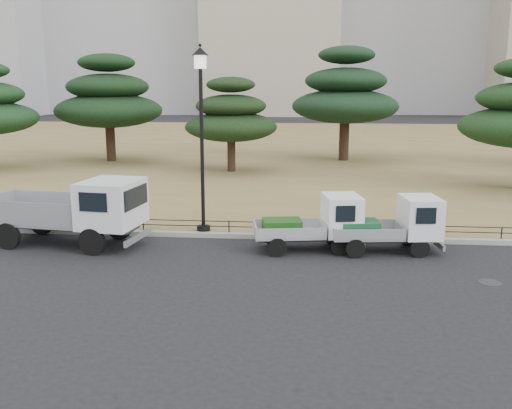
# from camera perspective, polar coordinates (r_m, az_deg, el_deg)

# --- Properties ---
(ground) EXTENTS (220.00, 220.00, 0.00)m
(ground) POSITION_cam_1_polar(r_m,az_deg,el_deg) (16.84, -0.65, -5.74)
(ground) COLOR black
(lawn) EXTENTS (120.00, 56.00, 0.15)m
(lawn) POSITION_cam_1_polar(r_m,az_deg,el_deg) (46.86, 3.35, 5.76)
(lawn) COLOR olive
(lawn) RESTS_ON ground
(curb) EXTENTS (120.00, 0.25, 0.16)m
(curb) POSITION_cam_1_polar(r_m,az_deg,el_deg) (19.30, 0.17, -3.18)
(curb) COLOR gray
(curb) RESTS_ON ground
(truck_large) EXTENTS (5.18, 2.56, 2.17)m
(truck_large) POSITION_cam_1_polar(r_m,az_deg,el_deg) (19.19, -17.74, -0.39)
(truck_large) COLOR black
(truck_large) RESTS_ON ground
(truck_kei_front) EXTENTS (3.47, 1.91, 1.74)m
(truck_kei_front) POSITION_cam_1_polar(r_m,az_deg,el_deg) (17.90, 6.03, -1.86)
(truck_kei_front) COLOR black
(truck_kei_front) RESTS_ON ground
(truck_kei_rear) EXTENTS (3.43, 1.77, 1.72)m
(truck_kei_rear) POSITION_cam_1_polar(r_m,az_deg,el_deg) (18.13, 13.58, -1.97)
(truck_kei_rear) COLOR black
(truck_kei_rear) RESTS_ON ground
(street_lamp) EXTENTS (0.55, 0.55, 6.15)m
(street_lamp) POSITION_cam_1_polar(r_m,az_deg,el_deg) (19.22, -5.50, 9.48)
(street_lamp) COLOR black
(street_lamp) RESTS_ON lawn
(pipe_fence) EXTENTS (38.00, 0.04, 0.40)m
(pipe_fence) POSITION_cam_1_polar(r_m,az_deg,el_deg) (19.36, 0.21, -2.04)
(pipe_fence) COLOR black
(pipe_fence) RESTS_ON lawn
(tarp_pile) EXTENTS (1.62, 1.43, 0.89)m
(tarp_pile) POSITION_cam_1_polar(r_m,az_deg,el_deg) (21.69, -19.87, -1.04)
(tarp_pile) COLOR #1716AE
(tarp_pile) RESTS_ON lawn
(manhole) EXTENTS (0.60, 0.60, 0.01)m
(manhole) POSITION_cam_1_polar(r_m,az_deg,el_deg) (16.33, 22.37, -7.23)
(manhole) COLOR #2D2D30
(manhole) RESTS_ON ground
(pine_west_near) EXTENTS (6.88, 6.88, 6.88)m
(pine_west_near) POSITION_cam_1_polar(r_m,az_deg,el_deg) (38.59, -14.54, 10.10)
(pine_west_near) COLOR black
(pine_west_near) RESTS_ON lawn
(pine_center_left) EXTENTS (5.29, 5.29, 5.38)m
(pine_center_left) POSITION_cam_1_polar(r_m,az_deg,el_deg) (32.95, -2.51, 8.71)
(pine_center_left) COLOR black
(pine_center_left) RESTS_ON lawn
(pine_center_right) EXTENTS (6.96, 6.96, 7.39)m
(pine_center_right) POSITION_cam_1_polar(r_m,az_deg,el_deg) (38.27, 8.93, 10.79)
(pine_center_right) COLOR black
(pine_center_right) RESTS_ON lawn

